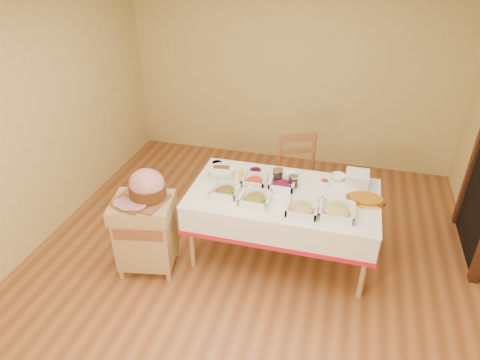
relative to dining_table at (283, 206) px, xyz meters
name	(u,v)px	position (x,y,z in m)	size (l,w,h in m)	color
room_shell	(247,153)	(-0.30, -0.30, 0.70)	(5.00, 5.00, 5.00)	#97572E
dining_table	(283,206)	(0.00, 0.00, 0.00)	(1.82, 1.02, 0.76)	tan
butcher_cart	(145,231)	(-1.24, -0.54, -0.15)	(0.64, 0.56, 0.79)	tan
dining_chair	(298,179)	(0.06, 0.69, -0.07)	(0.60, 0.59, 1.03)	brown
ham_on_board	(146,188)	(-1.20, -0.50, 0.33)	(0.47, 0.45, 0.31)	brown
serving_dish_a	(225,191)	(-0.54, -0.17, 0.20)	(0.26, 0.25, 0.11)	white
serving_dish_b	(255,199)	(-0.23, -0.23, 0.20)	(0.27, 0.27, 0.11)	white
serving_dish_c	(302,209)	(0.22, -0.29, 0.20)	(0.27, 0.27, 0.11)	white
serving_dish_d	(337,211)	(0.52, -0.24, 0.20)	(0.31, 0.31, 0.12)	white
serving_dish_e	(255,181)	(-0.31, 0.09, 0.20)	(0.24, 0.23, 0.11)	white
serving_dish_f	(282,184)	(-0.03, 0.09, 0.20)	(0.26, 0.24, 0.12)	white
small_bowl_left	(217,164)	(-0.78, 0.32, 0.20)	(0.13, 0.13, 0.06)	white
small_bowl_mid	(255,171)	(-0.35, 0.29, 0.19)	(0.12, 0.12, 0.05)	navy
small_bowl_right	(325,182)	(0.36, 0.25, 0.19)	(0.10, 0.10, 0.05)	white
bowl_white_imported	(290,175)	(0.01, 0.32, 0.18)	(0.16, 0.16, 0.04)	white
bowl_small_imported	(338,177)	(0.49, 0.40, 0.19)	(0.15, 0.15, 0.05)	white
preserve_jar_left	(278,176)	(-0.10, 0.20, 0.22)	(0.11, 0.11, 0.14)	silver
preserve_jar_right	(293,182)	(0.07, 0.13, 0.22)	(0.10, 0.10, 0.12)	silver
mustard_bottle	(241,176)	(-0.45, 0.08, 0.24)	(0.05, 0.05, 0.17)	yellow
bread_basket	(221,172)	(-0.67, 0.14, 0.21)	(0.27, 0.27, 0.12)	white
plate_stack	(357,178)	(0.67, 0.36, 0.22)	(0.23, 0.23, 0.13)	white
brass_platter	(366,199)	(0.77, 0.05, 0.18)	(0.37, 0.26, 0.05)	gold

